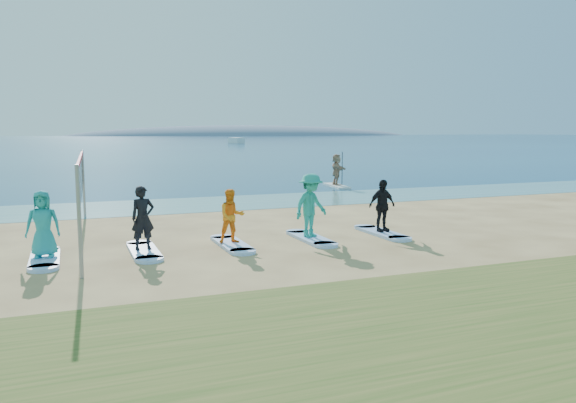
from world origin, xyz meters
name	(u,v)px	position (x,y,z in m)	size (l,w,h in m)	color
ground	(297,252)	(0.00, 0.00, 0.00)	(600.00, 600.00, 0.00)	tan
shallow_water	(206,204)	(0.00, 10.50, 0.01)	(600.00, 600.00, 0.00)	teal
ocean	(86,141)	(0.00, 160.00, 0.01)	(600.00, 600.00, 0.00)	navy
island_ridge	(251,135)	(95.00, 300.00, 0.00)	(220.00, 56.00, 18.00)	slate
volleyball_net	(81,176)	(-5.24, 3.79, 1.90)	(0.43, 9.08, 2.50)	gray
paddleboard	(336,186)	(8.65, 15.05, 0.06)	(0.70, 3.00, 0.12)	silver
paddleboarder	(337,169)	(8.65, 15.05, 1.00)	(1.63, 0.52, 1.76)	tan
boat_offshore_b	(236,143)	(32.63, 117.44, 0.00)	(1.94, 6.75, 1.40)	silver
surfboard_0	(45,259)	(-6.23, 1.44, 0.04)	(0.70, 2.20, 0.09)	#A4C5FF
student_0	(43,224)	(-6.23, 1.44, 0.92)	(0.82, 0.53, 1.67)	teal
surfboard_1	(144,251)	(-3.82, 1.44, 0.04)	(0.70, 2.20, 0.09)	#A4C5FF
student_1	(143,218)	(-3.82, 1.44, 0.93)	(0.62, 0.40, 1.69)	black
surfboard_2	(232,244)	(-1.40, 1.44, 0.04)	(0.70, 2.20, 0.09)	#A4C5FF
student_2	(232,216)	(-1.40, 1.44, 0.85)	(0.74, 0.57, 1.51)	orange
surfboard_3	(311,238)	(1.02, 1.44, 0.04)	(0.70, 2.20, 0.09)	#A4C5FF
student_3	(311,205)	(1.02, 1.44, 1.03)	(1.21, 0.70, 1.88)	teal
surfboard_4	(381,233)	(3.44, 1.44, 0.04)	(0.70, 2.20, 0.09)	#A4C5FF
student_4	(382,206)	(3.44, 1.44, 0.90)	(0.95, 0.40, 1.63)	black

